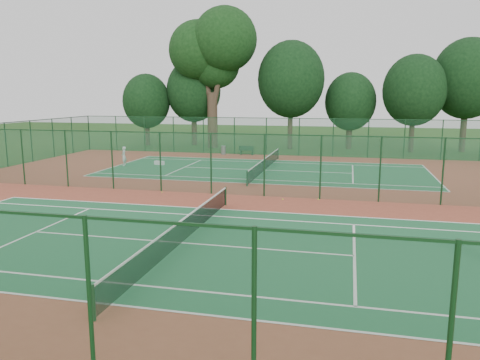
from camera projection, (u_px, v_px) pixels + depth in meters
name	position (u px, v px, depth m)	size (l,w,h in m)	color
ground	(237.00, 195.00, 26.49)	(120.00, 120.00, 0.00)	#264D18
red_pad	(237.00, 195.00, 26.49)	(40.00, 36.00, 0.01)	brown
court_near	(182.00, 243.00, 17.87)	(23.77, 10.97, 0.01)	#1E5F36
court_far	(265.00, 170.00, 35.11)	(23.77, 10.97, 0.01)	#1F6236
fence_north	(283.00, 137.00, 43.41)	(40.00, 0.09, 3.50)	#1B512E
fence_south	(18.00, 299.00, 8.93)	(40.00, 0.09, 3.50)	#174527
fence_divider	(237.00, 164.00, 26.17)	(40.00, 0.09, 3.50)	#1C5436
tennis_net_near	(182.00, 230.00, 17.77)	(0.10, 12.90, 0.97)	#14391B
tennis_net_far	(265.00, 163.00, 35.01)	(0.10, 12.90, 0.97)	#153922
player_far	(124.00, 156.00, 37.20)	(0.56, 0.36, 1.52)	silver
trash_bin	(223.00, 150.00, 44.31)	(0.45, 0.45, 0.81)	slate
bench	(247.00, 150.00, 43.87)	(1.41, 0.42, 0.87)	#12341B
kit_bag	(159.00, 163.00, 37.78)	(0.84, 0.31, 0.31)	silver
stray_ball_a	(283.00, 199.00, 25.18)	(0.08, 0.08, 0.08)	#F0F538
stray_ball_b	(318.00, 199.00, 25.20)	(0.07, 0.07, 0.07)	#D2F238
stray_ball_c	(162.00, 192.00, 27.05)	(0.06, 0.06, 0.06)	#C6D431
big_tree	(213.00, 49.00, 48.53)	(9.43, 6.90, 14.48)	#3C2C20
evergreen_row	(295.00, 148.00, 49.60)	(39.00, 5.00, 12.00)	black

